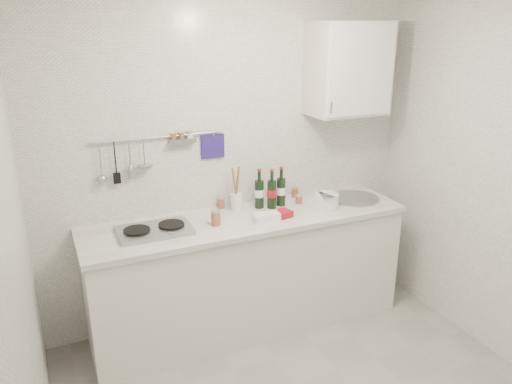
% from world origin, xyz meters
% --- Properties ---
extents(back_wall, '(3.00, 0.02, 2.50)m').
position_xyz_m(back_wall, '(0.00, 1.40, 1.25)').
color(back_wall, silver).
rests_on(back_wall, floor).
extents(wall_left, '(0.02, 2.80, 2.50)m').
position_xyz_m(wall_left, '(-1.50, 0.00, 1.25)').
color(wall_left, silver).
rests_on(wall_left, floor).
extents(counter, '(2.44, 0.64, 0.96)m').
position_xyz_m(counter, '(0.01, 1.10, 0.43)').
color(counter, silver).
rests_on(counter, floor).
extents(wall_rail, '(0.98, 0.09, 0.34)m').
position_xyz_m(wall_rail, '(-0.60, 1.37, 1.43)').
color(wall_rail, '#93969B').
rests_on(wall_rail, back_wall).
extents(wall_cabinet, '(0.60, 0.38, 0.70)m').
position_xyz_m(wall_cabinet, '(0.90, 1.22, 1.95)').
color(wall_cabinet, silver).
rests_on(wall_cabinet, back_wall).
extents(plate_stack_hob, '(0.31, 0.31, 0.03)m').
position_xyz_m(plate_stack_hob, '(-0.75, 1.13, 0.93)').
color(plate_stack_hob, '#5462C0').
rests_on(plate_stack_hob, counter).
extents(plate_stack_sink, '(0.24, 0.23, 0.10)m').
position_xyz_m(plate_stack_sink, '(0.64, 1.05, 0.97)').
color(plate_stack_sink, white).
rests_on(plate_stack_sink, counter).
extents(wine_bottles, '(0.25, 0.12, 0.31)m').
position_xyz_m(wine_bottles, '(0.25, 1.22, 1.07)').
color(wine_bottles, black).
rests_on(wine_bottles, counter).
extents(butter_dish, '(0.20, 0.11, 0.06)m').
position_xyz_m(butter_dish, '(0.09, 0.97, 0.95)').
color(butter_dish, white).
rests_on(butter_dish, counter).
extents(strawberry_punnet, '(0.14, 0.14, 0.05)m').
position_xyz_m(strawberry_punnet, '(0.24, 1.00, 0.94)').
color(strawberry_punnet, '#A61219').
rests_on(strawberry_punnet, counter).
extents(utensil_crock, '(0.09, 0.09, 0.35)m').
position_xyz_m(utensil_crock, '(-0.02, 1.27, 1.00)').
color(utensil_crock, white).
rests_on(utensil_crock, counter).
extents(jar_a, '(0.06, 0.06, 0.09)m').
position_xyz_m(jar_a, '(-0.12, 1.35, 0.97)').
color(jar_a, brown).
rests_on(jar_a, counter).
extents(jar_b, '(0.06, 0.06, 0.08)m').
position_xyz_m(jar_b, '(0.53, 1.35, 0.96)').
color(jar_b, brown).
rests_on(jar_b, counter).
extents(jar_c, '(0.06, 0.06, 0.07)m').
position_xyz_m(jar_c, '(0.49, 1.20, 0.95)').
color(jar_c, brown).
rests_on(jar_c, counter).
extents(jar_d, '(0.07, 0.07, 0.11)m').
position_xyz_m(jar_d, '(-0.27, 1.05, 0.98)').
color(jar_d, brown).
rests_on(jar_d, counter).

